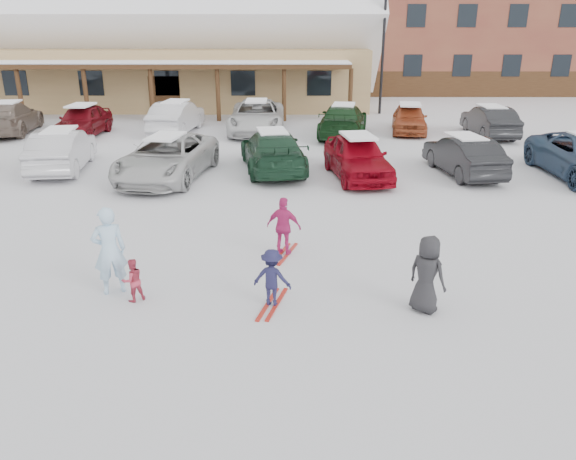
{
  "coord_description": "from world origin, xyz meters",
  "views": [
    {
      "loc": [
        0.35,
        -10.31,
        5.25
      ],
      "look_at": [
        0.3,
        1.0,
        1.0
      ],
      "focal_mm": 35.0,
      "sensor_mm": 36.0,
      "label": 1
    }
  ],
  "objects_px": {
    "parked_car_4": "(357,157)",
    "parked_car_11": "(343,121)",
    "parked_car_2": "(167,157)",
    "parked_car_10": "(257,117)",
    "parked_car_9": "(176,117)",
    "lamp_post": "(383,47)",
    "parked_car_13": "(490,121)",
    "toddler_red": "(133,280)",
    "bystander_dark": "(427,274)",
    "adult_skier": "(109,251)",
    "child_magenta": "(284,227)",
    "parked_car_12": "(409,118)",
    "child_navy": "(272,278)",
    "parked_car_5": "(464,156)",
    "parked_car_8": "(83,121)",
    "day_lodge": "(146,41)",
    "parked_car_3": "(273,151)",
    "parked_car_7": "(9,118)",
    "parked_car_1": "(62,150)"
  },
  "relations": [
    {
      "from": "adult_skier",
      "to": "parked_car_11",
      "type": "xyz_separation_m",
      "value": [
        6.12,
        16.4,
        -0.16
      ]
    },
    {
      "from": "lamp_post",
      "to": "parked_car_11",
      "type": "bearing_deg",
      "value": -111.81
    },
    {
      "from": "adult_skier",
      "to": "parked_car_5",
      "type": "bearing_deg",
      "value": -161.55
    },
    {
      "from": "lamp_post",
      "to": "bystander_dark",
      "type": "relative_size",
      "value": 4.4
    },
    {
      "from": "parked_car_4",
      "to": "parked_car_13",
      "type": "xyz_separation_m",
      "value": [
        7.14,
        7.55,
        -0.04
      ]
    },
    {
      "from": "child_navy",
      "to": "child_magenta",
      "type": "relative_size",
      "value": 0.82
    },
    {
      "from": "lamp_post",
      "to": "bystander_dark",
      "type": "height_order",
      "value": "lamp_post"
    },
    {
      "from": "lamp_post",
      "to": "adult_skier",
      "type": "distance_m",
      "value": 25.2
    },
    {
      "from": "day_lodge",
      "to": "parked_car_1",
      "type": "relative_size",
      "value": 6.38
    },
    {
      "from": "parked_car_9",
      "to": "parked_car_8",
      "type": "bearing_deg",
      "value": 19.94
    },
    {
      "from": "lamp_post",
      "to": "parked_car_12",
      "type": "bearing_deg",
      "value": -84.6
    },
    {
      "from": "parked_car_7",
      "to": "parked_car_8",
      "type": "xyz_separation_m",
      "value": [
        3.81,
        -0.7,
        -0.02
      ]
    },
    {
      "from": "parked_car_12",
      "to": "child_navy",
      "type": "bearing_deg",
      "value": -99.74
    },
    {
      "from": "toddler_red",
      "to": "parked_car_8",
      "type": "xyz_separation_m",
      "value": [
        -6.79,
        16.76,
        0.3
      ]
    },
    {
      "from": "parked_car_2",
      "to": "parked_car_13",
      "type": "distance_m",
      "value": 15.77
    },
    {
      "from": "parked_car_5",
      "to": "parked_car_12",
      "type": "height_order",
      "value": "parked_car_5"
    },
    {
      "from": "child_magenta",
      "to": "parked_car_13",
      "type": "relative_size",
      "value": 0.33
    },
    {
      "from": "parked_car_9",
      "to": "parked_car_13",
      "type": "relative_size",
      "value": 1.07
    },
    {
      "from": "lamp_post",
      "to": "parked_car_13",
      "type": "bearing_deg",
      "value": -58.79
    },
    {
      "from": "parked_car_11",
      "to": "parked_car_9",
      "type": "bearing_deg",
      "value": 2.47
    },
    {
      "from": "toddler_red",
      "to": "bystander_dark",
      "type": "bearing_deg",
      "value": 141.62
    },
    {
      "from": "parked_car_2",
      "to": "parked_car_8",
      "type": "distance_m",
      "value": 9.4
    },
    {
      "from": "parked_car_10",
      "to": "parked_car_12",
      "type": "relative_size",
      "value": 1.39
    },
    {
      "from": "parked_car_10",
      "to": "parked_car_2",
      "type": "bearing_deg",
      "value": -107.52
    },
    {
      "from": "lamp_post",
      "to": "parked_car_5",
      "type": "height_order",
      "value": "lamp_post"
    },
    {
      "from": "parked_car_7",
      "to": "child_magenta",
      "type": "bearing_deg",
      "value": 123.4
    },
    {
      "from": "parked_car_5",
      "to": "parked_car_10",
      "type": "distance_m",
      "value": 11.19
    },
    {
      "from": "lamp_post",
      "to": "parked_car_7",
      "type": "height_order",
      "value": "lamp_post"
    },
    {
      "from": "child_navy",
      "to": "child_magenta",
      "type": "distance_m",
      "value": 2.52
    },
    {
      "from": "adult_skier",
      "to": "parked_car_10",
      "type": "bearing_deg",
      "value": -121.71
    },
    {
      "from": "lamp_post",
      "to": "parked_car_1",
      "type": "xyz_separation_m",
      "value": [
        -13.7,
        -13.45,
        -3.01
      ]
    },
    {
      "from": "parked_car_5",
      "to": "parked_car_10",
      "type": "xyz_separation_m",
      "value": [
        -7.86,
        7.97,
        0.09
      ]
    },
    {
      "from": "parked_car_1",
      "to": "parked_car_10",
      "type": "relative_size",
      "value": 0.81
    },
    {
      "from": "parked_car_8",
      "to": "parked_car_13",
      "type": "height_order",
      "value": "parked_car_8"
    },
    {
      "from": "toddler_red",
      "to": "parked_car_12",
      "type": "relative_size",
      "value": 0.22
    },
    {
      "from": "parked_car_9",
      "to": "parked_car_10",
      "type": "bearing_deg",
      "value": -173.67
    },
    {
      "from": "parked_car_3",
      "to": "parked_car_5",
      "type": "xyz_separation_m",
      "value": [
        6.85,
        -0.53,
        -0.04
      ]
    },
    {
      "from": "parked_car_1",
      "to": "parked_car_11",
      "type": "bearing_deg",
      "value": -156.93
    },
    {
      "from": "toddler_red",
      "to": "parked_car_10",
      "type": "relative_size",
      "value": 0.16
    },
    {
      "from": "child_magenta",
      "to": "parked_car_11",
      "type": "distance_m",
      "value": 14.67
    },
    {
      "from": "day_lodge",
      "to": "parked_car_2",
      "type": "height_order",
      "value": "day_lodge"
    },
    {
      "from": "parked_car_2",
      "to": "parked_car_9",
      "type": "relative_size",
      "value": 1.16
    },
    {
      "from": "parked_car_8",
      "to": "parked_car_13",
      "type": "bearing_deg",
      "value": 2.3
    },
    {
      "from": "parked_car_4",
      "to": "parked_car_11",
      "type": "height_order",
      "value": "parked_car_11"
    },
    {
      "from": "child_navy",
      "to": "parked_car_2",
      "type": "xyz_separation_m",
      "value": [
        -3.95,
        9.37,
        0.17
      ]
    },
    {
      "from": "parked_car_2",
      "to": "parked_car_10",
      "type": "height_order",
      "value": "parked_car_10"
    },
    {
      "from": "adult_skier",
      "to": "parked_car_2",
      "type": "relative_size",
      "value": 0.34
    },
    {
      "from": "parked_car_8",
      "to": "parked_car_9",
      "type": "distance_m",
      "value": 4.4
    },
    {
      "from": "day_lodge",
      "to": "adult_skier",
      "type": "relative_size",
      "value": 15.86
    },
    {
      "from": "parked_car_3",
      "to": "parked_car_7",
      "type": "bearing_deg",
      "value": -38.13
    }
  ]
}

